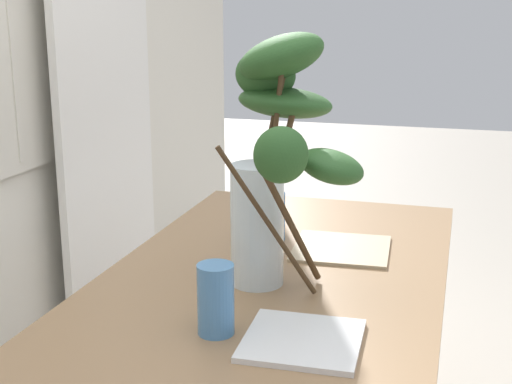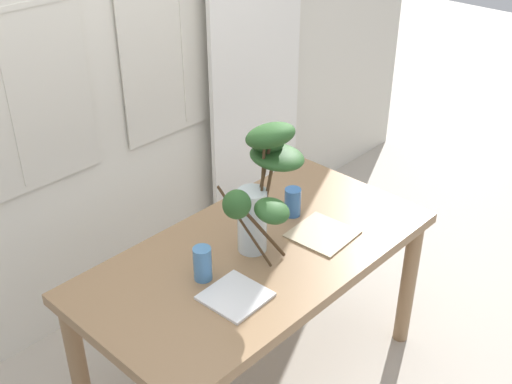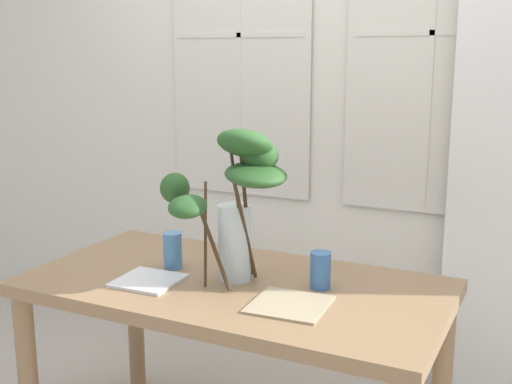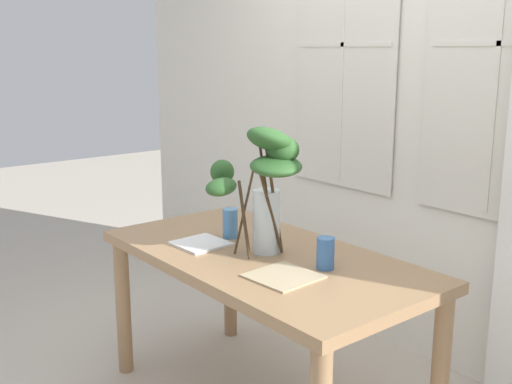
# 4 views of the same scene
# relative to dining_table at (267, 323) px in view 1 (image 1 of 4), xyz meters

# --- Properties ---
(curtain_sheer_side) EXTENTS (0.71, 0.03, 2.43)m
(curtain_sheer_side) POSITION_rel_dining_table_xyz_m (0.95, 0.91, 0.56)
(curtain_sheer_side) COLOR white
(curtain_sheer_side) RESTS_ON ground
(dining_table) EXTENTS (1.55, 0.80, 0.76)m
(dining_table) POSITION_rel_dining_table_xyz_m (0.00, 0.00, 0.00)
(dining_table) COLOR #93704C
(dining_table) RESTS_ON ground
(vase_with_branches) EXTENTS (0.52, 0.38, 0.61)m
(vase_with_branches) POSITION_rel_dining_table_xyz_m (0.02, -0.01, 0.44)
(vase_with_branches) COLOR silver
(vase_with_branches) RESTS_ON dining_table
(drinking_glass_blue_left) EXTENTS (0.07, 0.07, 0.14)m
(drinking_glass_blue_left) POSITION_rel_dining_table_xyz_m (-0.28, 0.03, 0.18)
(drinking_glass_blue_left) COLOR #4C84BC
(drinking_glass_blue_left) RESTS_ON dining_table
(drinking_glass_blue_right) EXTENTS (0.07, 0.07, 0.13)m
(drinking_glass_blue_right) POSITION_rel_dining_table_xyz_m (0.31, 0.07, 0.17)
(drinking_glass_blue_right) COLOR #386BAD
(drinking_glass_blue_right) RESTS_ON dining_table
(plate_square_left) EXTENTS (0.23, 0.23, 0.01)m
(plate_square_left) POSITION_rel_dining_table_xyz_m (-0.28, -0.15, 0.11)
(plate_square_left) COLOR white
(plate_square_left) RESTS_ON dining_table
(plate_square_right) EXTENTS (0.26, 0.26, 0.01)m
(plate_square_right) POSITION_rel_dining_table_xyz_m (0.28, -0.13, 0.11)
(plate_square_right) COLOR tan
(plate_square_right) RESTS_ON dining_table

